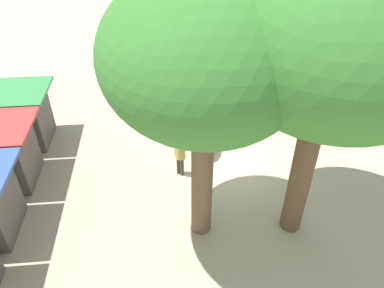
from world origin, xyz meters
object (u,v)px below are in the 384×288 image
(person_handler, at_px, (180,155))
(market_stall_red, at_px, (6,157))
(wooden_bench, at_px, (178,97))
(market_stall_green, at_px, (25,119))
(picnic_table_near, at_px, (316,120))
(elephant, at_px, (205,132))
(shade_tree_secondary, at_px, (334,34))
(shade_tree_main, at_px, (205,57))

(person_handler, relative_size, market_stall_red, 0.64)
(wooden_bench, distance_m, market_stall_green, 7.23)
(wooden_bench, relative_size, picnic_table_near, 0.63)
(picnic_table_near, relative_size, market_stall_red, 0.82)
(picnic_table_near, distance_m, market_stall_green, 12.92)
(person_handler, distance_m, market_stall_green, 7.14)
(elephant, relative_size, wooden_bench, 1.59)
(market_stall_red, bearing_deg, shade_tree_secondary, -107.96)
(wooden_bench, xyz_separation_m, market_stall_red, (-5.05, 6.77, 0.67))
(person_handler, bearing_deg, shade_tree_secondary, -90.65)
(shade_tree_main, height_order, market_stall_green, shade_tree_main)
(shade_tree_main, bearing_deg, elephant, -8.15)
(shade_tree_secondary, height_order, picnic_table_near, shade_tree_secondary)
(person_handler, relative_size, shade_tree_secondary, 0.18)
(shade_tree_main, distance_m, wooden_bench, 9.97)
(person_handler, height_order, wooden_bench, person_handler)
(market_stall_red, xyz_separation_m, market_stall_green, (2.60, 0.00, 0.00))
(market_stall_green, bearing_deg, market_stall_red, 180.00)
(wooden_bench, bearing_deg, person_handler, -45.04)
(market_stall_red, bearing_deg, picnic_table_near, -80.51)
(shade_tree_secondary, distance_m, wooden_bench, 10.93)
(shade_tree_main, height_order, market_stall_red, shade_tree_main)
(elephant, bearing_deg, picnic_table_near, -68.46)
(wooden_bench, relative_size, market_stall_red, 0.52)
(wooden_bench, xyz_separation_m, picnic_table_near, (-2.90, -6.13, 0.12))
(elephant, bearing_deg, person_handler, 155.47)
(wooden_bench, bearing_deg, picnic_table_near, 22.26)
(elephant, relative_size, market_stall_green, 0.82)
(shade_tree_secondary, relative_size, market_stall_red, 3.62)
(shade_tree_main, distance_m, shade_tree_secondary, 3.10)
(wooden_bench, height_order, market_stall_red, market_stall_red)
(elephant, bearing_deg, wooden_bench, 25.18)
(shade_tree_main, xyz_separation_m, shade_tree_secondary, (-0.17, -3.05, 0.53))
(shade_tree_secondary, xyz_separation_m, market_stall_green, (5.87, 10.09, -5.59))
(picnic_table_near, bearing_deg, person_handler, 77.06)
(shade_tree_main, relative_size, picnic_table_near, 4.01)
(shade_tree_secondary, relative_size, wooden_bench, 7.00)
(elephant, distance_m, market_stall_green, 7.79)
(shade_tree_main, bearing_deg, market_stall_green, 51.04)
(person_handler, height_order, market_stall_red, market_stall_red)
(market_stall_green, bearing_deg, shade_tree_secondary, -120.19)
(shade_tree_secondary, xyz_separation_m, market_stall_red, (3.27, 10.09, -5.59))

